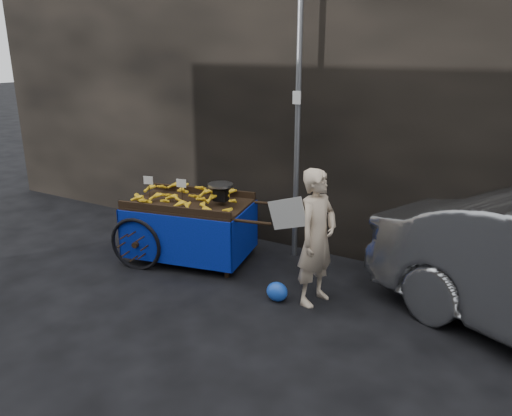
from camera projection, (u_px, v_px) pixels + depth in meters
The scene contains 6 objects.
ground at pixel (233, 283), 6.83m from camera, with size 80.00×80.00×0.00m, color black.
building_wall at pixel (339, 85), 8.01m from camera, with size 13.50×2.00×5.00m.
street_pole at pixel (298, 125), 7.13m from camera, with size 0.12×0.10×4.00m.
banana_cart at pixel (186, 208), 7.38m from camera, with size 2.56×1.53×1.30m.
vendor at pixel (317, 237), 6.08m from camera, with size 0.89×0.70×1.72m.
plastic_bag at pixel (277, 292), 6.31m from camera, with size 0.28×0.22×0.25m, color blue.
Camera 1 is at (3.39, -5.18, 3.07)m, focal length 35.00 mm.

